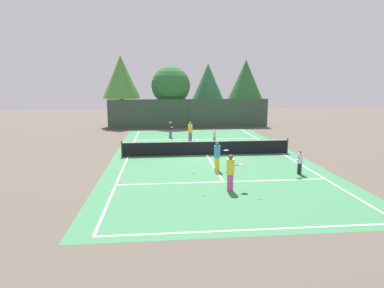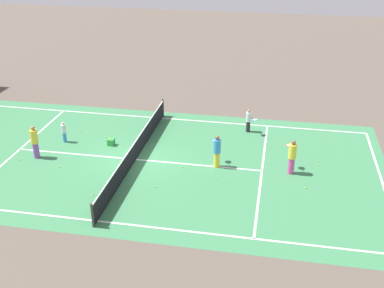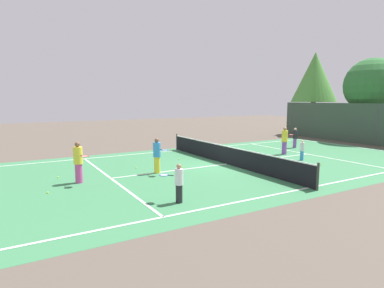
{
  "view_description": "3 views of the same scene",
  "coord_description": "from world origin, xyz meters",
  "px_view_note": "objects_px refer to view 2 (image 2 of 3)",
  "views": [
    {
      "loc": [
        -3.18,
        -22.44,
        5.11
      ],
      "look_at": [
        -1.09,
        -0.59,
        0.92
      ],
      "focal_mm": 30.61,
      "sensor_mm": 36.0,
      "label": 1
    },
    {
      "loc": [
        -20.91,
        -6.86,
        11.53
      ],
      "look_at": [
        0.69,
        -2.79,
        0.81
      ],
      "focal_mm": 45.27,
      "sensor_mm": 36.0,
      "label": 2
    },
    {
      "loc": [
        13.91,
        -10.28,
        3.52
      ],
      "look_at": [
        -1.13,
        -1.54,
        1.08
      ],
      "focal_mm": 30.0,
      "sensor_mm": 36.0,
      "label": 3
    }
  ],
  "objects_px": {
    "player_5": "(217,151)",
    "tennis_ball_9": "(80,130)",
    "tennis_ball_7": "(105,137)",
    "tennis_ball_5": "(20,159)",
    "tennis_ball_6": "(318,165)",
    "tennis_ball_0": "(183,167)",
    "tennis_ball_1": "(93,195)",
    "tennis_ball_10": "(223,181)",
    "player_4": "(292,156)",
    "player_1": "(249,120)",
    "player_3": "(64,132)",
    "tennis_ball_8": "(155,187)",
    "tennis_ball_13": "(33,133)",
    "tennis_ball_3": "(305,188)",
    "tennis_ball_4": "(59,167)",
    "ball_crate": "(111,142)",
    "player_2": "(35,142)"
  },
  "relations": [
    {
      "from": "tennis_ball_6",
      "to": "tennis_ball_0",
      "type": "bearing_deg",
      "value": 102.54
    },
    {
      "from": "tennis_ball_0",
      "to": "tennis_ball_9",
      "type": "relative_size",
      "value": 1.0
    },
    {
      "from": "player_4",
      "to": "tennis_ball_4",
      "type": "distance_m",
      "value": 11.37
    },
    {
      "from": "player_4",
      "to": "player_3",
      "type": "bearing_deg",
      "value": 84.21
    },
    {
      "from": "player_3",
      "to": "ball_crate",
      "type": "relative_size",
      "value": 2.77
    },
    {
      "from": "ball_crate",
      "to": "tennis_ball_0",
      "type": "relative_size",
      "value": 6.45
    },
    {
      "from": "player_5",
      "to": "tennis_ball_6",
      "type": "height_order",
      "value": "player_5"
    },
    {
      "from": "tennis_ball_3",
      "to": "tennis_ball_13",
      "type": "xyz_separation_m",
      "value": [
        3.26,
        15.08,
        0.0
      ]
    },
    {
      "from": "player_2",
      "to": "tennis_ball_8",
      "type": "bearing_deg",
      "value": -104.52
    },
    {
      "from": "tennis_ball_7",
      "to": "tennis_ball_9",
      "type": "height_order",
      "value": "same"
    },
    {
      "from": "player_4",
      "to": "tennis_ball_1",
      "type": "bearing_deg",
      "value": 113.44
    },
    {
      "from": "tennis_ball_3",
      "to": "tennis_ball_5",
      "type": "xyz_separation_m",
      "value": [
        0.18,
        14.21,
        0.0
      ]
    },
    {
      "from": "player_3",
      "to": "tennis_ball_8",
      "type": "distance_m",
      "value": 7.16
    },
    {
      "from": "tennis_ball_0",
      "to": "tennis_ball_6",
      "type": "relative_size",
      "value": 1.0
    },
    {
      "from": "player_5",
      "to": "tennis_ball_10",
      "type": "height_order",
      "value": "player_5"
    },
    {
      "from": "player_5",
      "to": "tennis_ball_6",
      "type": "distance_m",
      "value": 5.13
    },
    {
      "from": "tennis_ball_1",
      "to": "tennis_ball_9",
      "type": "bearing_deg",
      "value": 26.64
    },
    {
      "from": "player_5",
      "to": "tennis_ball_9",
      "type": "xyz_separation_m",
      "value": [
        2.77,
        8.31,
        -0.84
      ]
    },
    {
      "from": "tennis_ball_10",
      "to": "tennis_ball_6",
      "type": "bearing_deg",
      "value": -60.65
    },
    {
      "from": "tennis_ball_6",
      "to": "tennis_ball_9",
      "type": "distance_m",
      "value": 13.38
    },
    {
      "from": "tennis_ball_7",
      "to": "tennis_ball_1",
      "type": "bearing_deg",
      "value": -165.3
    },
    {
      "from": "player_4",
      "to": "tennis_ball_13",
      "type": "relative_size",
      "value": 26.61
    },
    {
      "from": "player_1",
      "to": "tennis_ball_3",
      "type": "bearing_deg",
      "value": -152.08
    },
    {
      "from": "tennis_ball_4",
      "to": "tennis_ball_9",
      "type": "distance_m",
      "value": 4.38
    },
    {
      "from": "player_1",
      "to": "tennis_ball_0",
      "type": "height_order",
      "value": "player_1"
    },
    {
      "from": "ball_crate",
      "to": "tennis_ball_8",
      "type": "xyz_separation_m",
      "value": [
        -3.83,
        -3.46,
        -0.15
      ]
    },
    {
      "from": "player_2",
      "to": "tennis_ball_4",
      "type": "relative_size",
      "value": 26.73
    },
    {
      "from": "tennis_ball_0",
      "to": "tennis_ball_5",
      "type": "relative_size",
      "value": 1.0
    },
    {
      "from": "player_3",
      "to": "tennis_ball_4",
      "type": "relative_size",
      "value": 17.9
    },
    {
      "from": "player_5",
      "to": "tennis_ball_3",
      "type": "relative_size",
      "value": 25.59
    },
    {
      "from": "ball_crate",
      "to": "player_1",
      "type": "bearing_deg",
      "value": -66.36
    },
    {
      "from": "player_1",
      "to": "player_3",
      "type": "xyz_separation_m",
      "value": [
        -3.21,
        9.76,
        -0.1
      ]
    },
    {
      "from": "tennis_ball_5",
      "to": "tennis_ball_9",
      "type": "bearing_deg",
      "value": -22.37
    },
    {
      "from": "tennis_ball_4",
      "to": "tennis_ball_6",
      "type": "bearing_deg",
      "value": -78.37
    },
    {
      "from": "tennis_ball_1",
      "to": "tennis_ball_3",
      "type": "height_order",
      "value": "same"
    },
    {
      "from": "tennis_ball_3",
      "to": "ball_crate",
      "type": "bearing_deg",
      "value": 75.24
    },
    {
      "from": "ball_crate",
      "to": "tennis_ball_5",
      "type": "height_order",
      "value": "ball_crate"
    },
    {
      "from": "player_1",
      "to": "tennis_ball_7",
      "type": "distance_m",
      "value": 8.14
    },
    {
      "from": "tennis_ball_4",
      "to": "tennis_ball_13",
      "type": "relative_size",
      "value": 1.0
    },
    {
      "from": "player_3",
      "to": "tennis_ball_10",
      "type": "distance_m",
      "value": 9.51
    },
    {
      "from": "player_2",
      "to": "tennis_ball_13",
      "type": "distance_m",
      "value": 3.2
    },
    {
      "from": "tennis_ball_6",
      "to": "tennis_ball_8",
      "type": "relative_size",
      "value": 1.0
    },
    {
      "from": "tennis_ball_5",
      "to": "tennis_ball_10",
      "type": "bearing_deg",
      "value": -91.49
    },
    {
      "from": "player_4",
      "to": "tennis_ball_0",
      "type": "bearing_deg",
      "value": 94.85
    },
    {
      "from": "tennis_ball_1",
      "to": "tennis_ball_10",
      "type": "bearing_deg",
      "value": -67.73
    },
    {
      "from": "ball_crate",
      "to": "tennis_ball_13",
      "type": "xyz_separation_m",
      "value": [
        0.57,
        4.86,
        -0.15
      ]
    },
    {
      "from": "tennis_ball_6",
      "to": "tennis_ball_13",
      "type": "distance_m",
      "value": 15.78
    },
    {
      "from": "tennis_ball_7",
      "to": "tennis_ball_5",
      "type": "bearing_deg",
      "value": 135.55
    },
    {
      "from": "tennis_ball_10",
      "to": "tennis_ball_7",
      "type": "bearing_deg",
      "value": 62.8
    },
    {
      "from": "player_4",
      "to": "tennis_ball_13",
      "type": "distance_m",
      "value": 14.56
    }
  ]
}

